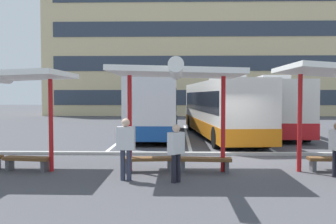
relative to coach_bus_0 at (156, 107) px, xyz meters
The scene contains 16 objects.
ground_plane 9.59m from the coach_bus_0, 66.98° to the right, with size 160.00×160.00×0.00m, color #47474C.
terminal_building 26.83m from the coach_bus_0, 81.78° to the left, with size 36.48×10.76×18.55m.
coach_bus_0 is the anchor object (origin of this frame).
coach_bus_1 3.93m from the coach_bus_0, 14.58° to the right, with size 3.70×12.39×3.51m.
coach_bus_2 7.15m from the coach_bus_0, ahead, with size 3.10×11.61×3.57m.
lane_stripe_0 2.43m from the coach_bus_0, behind, with size 0.16×14.00×0.01m, color white.
lane_stripe_1 2.55m from the coach_bus_0, ahead, with size 0.16×14.00×0.01m, color white.
lane_stripe_2 5.76m from the coach_bus_0, ahead, with size 0.16×14.00×0.01m, color white.
lane_stripe_3 9.26m from the coach_bus_0, ahead, with size 0.16×14.00×0.01m, color white.
bench_1 11.32m from the coach_bus_0, 108.03° to the right, with size 1.55×0.62×0.45m.
waiting_shelter_1 11.04m from the coach_bus_0, 83.30° to the right, with size 3.96×5.17×3.28m.
bench_2 10.74m from the coach_bus_0, 87.96° to the right, with size 1.71×0.60×0.45m.
bench_3 10.99m from the coach_bus_0, 78.47° to the right, with size 1.69×0.52×0.45m.
platform_kerb 8.44m from the coach_bus_0, 63.53° to the right, with size 44.00×0.24×0.12m, color #ADADA8.
waiting_passenger_0 12.21m from the coach_bus_0, 83.98° to the right, with size 0.49×0.48×1.61m.
waiting_passenger_3 11.92m from the coach_bus_0, 90.69° to the right, with size 0.53×0.26×1.76m.
Camera 1 is at (-2.38, -13.54, 2.41)m, focal length 39.44 mm.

